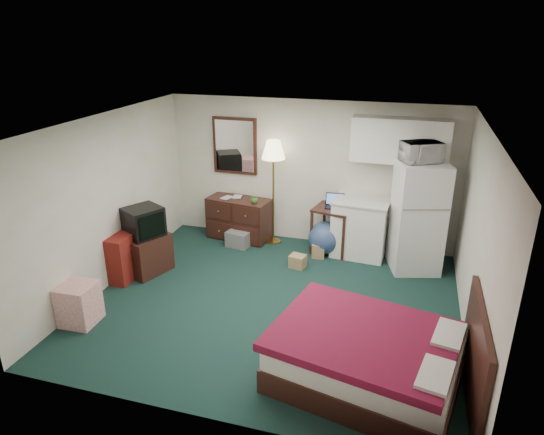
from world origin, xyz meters
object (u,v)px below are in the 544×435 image
(desk, at_px, (333,229))
(tv_stand, at_px, (145,253))
(kitchen_counter, at_px, (360,228))
(suitcase, at_px, (122,259))
(floor_lamp, at_px, (273,193))
(dresser, at_px, (239,219))
(fridge, at_px, (418,217))
(bed, at_px, (366,357))

(desk, xyz_separation_m, tv_stand, (-2.71, -1.57, -0.09))
(kitchen_counter, xyz_separation_m, suitcase, (-3.30, -1.93, -0.11))
(floor_lamp, bearing_deg, desk, -2.90)
(dresser, distance_m, desk, 1.72)
(dresser, height_order, desk, desk)
(desk, distance_m, fridge, 1.44)
(desk, relative_size, suitcase, 1.09)
(fridge, distance_m, suitcase, 4.54)
(dresser, distance_m, suitcase, 2.30)
(desk, relative_size, kitchen_counter, 0.84)
(kitchen_counter, relative_size, fridge, 0.55)
(desk, relative_size, fridge, 0.46)
(kitchen_counter, bearing_deg, dresser, -177.48)
(bed, relative_size, suitcase, 2.59)
(dresser, xyz_separation_m, tv_stand, (-0.98, -1.62, -0.08))
(fridge, bearing_deg, desk, 152.78)
(floor_lamp, height_order, fridge, floor_lamp)
(dresser, height_order, kitchen_counter, kitchen_counter)
(kitchen_counter, bearing_deg, floor_lamp, -178.43)
(floor_lamp, relative_size, tv_stand, 2.80)
(floor_lamp, height_order, desk, floor_lamp)
(floor_lamp, xyz_separation_m, bed, (1.98, -3.24, -0.62))
(dresser, bearing_deg, desk, 6.91)
(kitchen_counter, bearing_deg, fridge, -11.47)
(desk, xyz_separation_m, bed, (0.90, -3.18, -0.09))
(kitchen_counter, bearing_deg, desk, -178.20)
(dresser, relative_size, kitchen_counter, 1.17)
(desk, bearing_deg, tv_stand, -138.25)
(kitchen_counter, relative_size, suitcase, 1.31)
(kitchen_counter, bearing_deg, tv_stand, -149.54)
(tv_stand, bearing_deg, fridge, 37.11)
(kitchen_counter, height_order, tv_stand, kitchen_counter)
(floor_lamp, relative_size, fridge, 1.06)
(floor_lamp, relative_size, desk, 2.33)
(desk, distance_m, kitchen_counter, 0.45)
(tv_stand, bearing_deg, floor_lamp, 64.24)
(dresser, xyz_separation_m, desk, (1.72, -0.05, 0.02))
(bed, xyz_separation_m, suitcase, (-3.76, 1.24, 0.06))
(dresser, relative_size, suitcase, 1.53)
(dresser, xyz_separation_m, kitchen_counter, (2.17, -0.07, 0.10))
(fridge, height_order, tv_stand, fridge)
(fridge, relative_size, tv_stand, 2.63)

